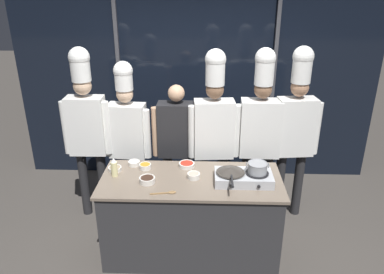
{
  "coord_description": "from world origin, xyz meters",
  "views": [
    {
      "loc": [
        0.12,
        -3.28,
        2.74
      ],
      "look_at": [
        0.0,
        0.25,
        1.24
      ],
      "focal_mm": 35.0,
      "sensor_mm": 36.0,
      "label": 1
    }
  ],
  "objects": [
    {
      "name": "chef_pastry",
      "position": [
        0.76,
        0.72,
        1.18
      ],
      "size": [
        0.6,
        0.25,
        2.07
      ],
      "rotation": [
        0.0,
        0.0,
        3.12
      ],
      "color": "#232326",
      "rests_on": "ground_plane"
    },
    {
      "name": "chef_apprentice",
      "position": [
        1.17,
        0.75,
        1.22
      ],
      "size": [
        0.56,
        0.27,
        2.09
      ],
      "rotation": [
        0.0,
        0.0,
        3.26
      ],
      "color": "#232326",
      "rests_on": "ground_plane"
    },
    {
      "name": "stock_pot",
      "position": [
        0.64,
        -0.04,
        1.05
      ],
      "size": [
        0.22,
        0.19,
        0.11
      ],
      "color": "#93969B",
      "rests_on": "portable_stove"
    },
    {
      "name": "serving_spoon_slotted",
      "position": [
        -0.2,
        -0.28,
        0.9
      ],
      "size": [
        0.25,
        0.07,
        0.02
      ],
      "color": "olive",
      "rests_on": "demo_counter"
    },
    {
      "name": "chef_head",
      "position": [
        -1.22,
        0.67,
        1.23
      ],
      "size": [
        0.55,
        0.23,
        2.08
      ],
      "rotation": [
        0.0,
        0.0,
        3.16
      ],
      "color": "#232326",
      "rests_on": "ground_plane"
    },
    {
      "name": "prep_bowl_chili_flakes",
      "position": [
        -0.06,
        0.26,
        0.92
      ],
      "size": [
        0.17,
        0.17,
        0.05
      ],
      "color": "silver",
      "rests_on": "demo_counter"
    },
    {
      "name": "prep_bowl_rice",
      "position": [
        -0.62,
        0.28,
        0.92
      ],
      "size": [
        0.13,
        0.13,
        0.05
      ],
      "color": "silver",
      "rests_on": "demo_counter"
    },
    {
      "name": "chef_sous",
      "position": [
        -0.77,
        0.72,
        1.12
      ],
      "size": [
        0.56,
        0.26,
        1.92
      ],
      "rotation": [
        0.0,
        0.0,
        3.05
      ],
      "color": "#2D3856",
      "rests_on": "ground_plane"
    },
    {
      "name": "chef_line",
      "position": [
        0.23,
        0.67,
        1.19
      ],
      "size": [
        0.59,
        0.27,
        2.07
      ],
      "rotation": [
        0.0,
        0.0,
        3.22
      ],
      "color": "#232326",
      "rests_on": "ground_plane"
    },
    {
      "name": "prep_bowl_mushrooms",
      "position": [
        -0.8,
        0.15,
        0.91
      ],
      "size": [
        0.14,
        0.14,
        0.04
      ],
      "color": "silver",
      "rests_on": "demo_counter"
    },
    {
      "name": "window_wall_back",
      "position": [
        0.0,
        1.81,
        1.35
      ],
      "size": [
        4.99,
        0.09,
        2.7
      ],
      "color": "black",
      "rests_on": "ground_plane"
    },
    {
      "name": "demo_counter",
      "position": [
        0.0,
        0.0,
        0.45
      ],
      "size": [
        1.82,
        0.79,
        0.89
      ],
      "color": "#2D2D30",
      "rests_on": "ground_plane"
    },
    {
      "name": "ground_plane",
      "position": [
        0.0,
        0.0,
        0.0
      ],
      "size": [
        24.0,
        24.0,
        0.0
      ],
      "primitive_type": "plane",
      "color": "#47423D"
    },
    {
      "name": "frying_pan",
      "position": [
        0.39,
        -0.05,
        1.02
      ],
      "size": [
        0.28,
        0.49,
        0.05
      ],
      "color": "#38332D",
      "rests_on": "portable_stove"
    },
    {
      "name": "person_guest",
      "position": [
        -0.19,
        0.74,
        1.0
      ],
      "size": [
        0.58,
        0.23,
        1.65
      ],
      "rotation": [
        0.0,
        0.0,
        3.12
      ],
      "color": "#4C4C51",
      "rests_on": "ground_plane"
    },
    {
      "name": "prep_bowl_shrimp",
      "position": [
        0.02,
        0.02,
        0.92
      ],
      "size": [
        0.13,
        0.13,
        0.05
      ],
      "color": "silver",
      "rests_on": "demo_counter"
    },
    {
      "name": "portable_stove",
      "position": [
        0.52,
        -0.04,
        0.94
      ],
      "size": [
        0.56,
        0.33,
        0.11
      ],
      "color": "#B2B5BA",
      "rests_on": "demo_counter"
    },
    {
      "name": "prep_bowl_carrots",
      "position": [
        -0.49,
        0.2,
        0.92
      ],
      "size": [
        0.13,
        0.13,
        0.05
      ],
      "color": "silver",
      "rests_on": "demo_counter"
    },
    {
      "name": "squeeze_bottle_oil",
      "position": [
        -0.78,
        0.04,
        0.98
      ],
      "size": [
        0.07,
        0.07,
        0.2
      ],
      "color": "beige",
      "rests_on": "demo_counter"
    },
    {
      "name": "prep_bowl_soy_glaze",
      "position": [
        -0.43,
        -0.09,
        0.92
      ],
      "size": [
        0.16,
        0.16,
        0.06
      ],
      "color": "silver",
      "rests_on": "demo_counter"
    }
  ]
}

